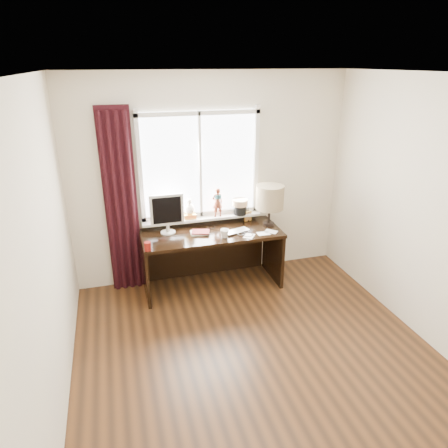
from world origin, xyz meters
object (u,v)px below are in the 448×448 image
object	(u,v)px
mug	(225,233)
table_lamp	(270,198)
red_cup	(148,246)
monitor	(167,212)
laptop	(237,231)
desk	(210,247)

from	to	relation	value
mug	table_lamp	xyz separation A→B (m)	(0.65, 0.22, 0.31)
red_cup	monitor	size ratio (longest dim) A/B	0.20
mug	monitor	distance (m)	0.73
laptop	desk	distance (m)	0.43
monitor	table_lamp	xyz separation A→B (m)	(1.27, -0.09, 0.09)
monitor	mug	bearing A→B (deg)	-26.65
laptop	monitor	xyz separation A→B (m)	(-0.81, 0.21, 0.27)
desk	monitor	distance (m)	0.73
mug	monitor	world-z (taller)	monitor
desk	monitor	world-z (taller)	monitor
monitor	table_lamp	world-z (taller)	table_lamp
red_cup	desk	world-z (taller)	red_cup
table_lamp	mug	bearing A→B (deg)	-160.98
red_cup	desk	distance (m)	0.94
laptop	mug	xyz separation A→B (m)	(-0.19, -0.10, 0.04)
mug	desk	distance (m)	0.43
laptop	desk	bearing A→B (deg)	131.28
red_cup	monitor	distance (m)	0.56
laptop	mug	world-z (taller)	mug
mug	red_cup	distance (m)	0.92
mug	table_lamp	distance (m)	0.75
monitor	table_lamp	distance (m)	1.28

